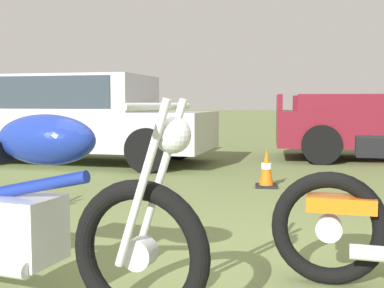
{
  "coord_description": "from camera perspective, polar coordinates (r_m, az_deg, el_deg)",
  "views": [
    {
      "loc": [
        0.05,
        -2.63,
        1.0
      ],
      "look_at": [
        -0.51,
        1.84,
        0.61
      ],
      "focal_mm": 45.69,
      "sensor_mm": 36.0,
      "label": 1
    }
  ],
  "objects": [
    {
      "name": "ground_plane",
      "position": [
        2.81,
        5.81,
        -15.9
      ],
      "size": [
        120.0,
        120.0,
        0.0
      ],
      "primitive_type": "plane",
      "color": "olive"
    },
    {
      "name": "motorcycle_blue",
      "position": [
        2.55,
        -19.72,
        -7.1
      ],
      "size": [
        2.0,
        0.78,
        1.02
      ],
      "rotation": [
        0.0,
        0.0,
        -0.24
      ],
      "color": "black",
      "rests_on": "ground"
    },
    {
      "name": "car_silver",
      "position": [
        8.35,
        -14.13,
        3.62
      ],
      "size": [
        4.48,
        2.28,
        1.43
      ],
      "rotation": [
        0.0,
        0.0,
        -0.12
      ],
      "color": "#B2B5BA",
      "rests_on": "ground"
    },
    {
      "name": "traffic_cone",
      "position": [
        5.81,
        8.68,
        -2.99
      ],
      "size": [
        0.25,
        0.25,
        0.46
      ],
      "color": "#EA590F",
      "rests_on": "ground"
    }
  ]
}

